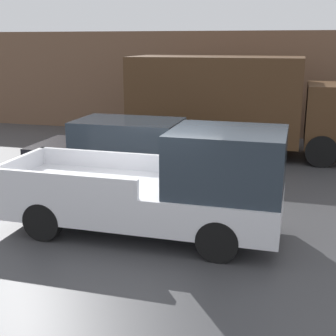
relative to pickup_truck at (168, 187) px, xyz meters
name	(u,v)px	position (x,y,z in m)	size (l,w,h in m)	color
ground_plane	(147,237)	(-0.36, -0.23, -0.98)	(60.00, 60.00, 0.00)	#3D3D3F
building_wall	(230,84)	(-0.36, 10.43, 1.04)	(28.00, 0.15, 4.04)	brown
pickup_truck	(168,187)	(0.00, 0.00, 0.00)	(5.36, 1.96, 2.12)	silver
car	(125,152)	(-2.02, 3.03, -0.12)	(4.87, 1.98, 1.69)	black
delivery_truck	(234,102)	(0.22, 7.24, 0.74)	(7.29, 2.46, 3.17)	#472D19
newspaper_box	(254,124)	(0.67, 10.11, -0.44)	(0.45, 0.40, 1.07)	#194CB2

